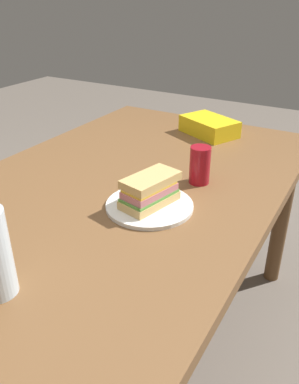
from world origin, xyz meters
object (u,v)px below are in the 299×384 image
Objects in this scene: chip_bag at (209,126)px; dining_table at (93,225)px; soda_can_red at (200,165)px; sandwich at (150,190)px; paper_plate at (150,206)px.

dining_table is at bearing -69.55° from chip_bag.
sandwich is at bearing 164.93° from soda_can_red.
sandwich reaches higher than paper_plate.
soda_can_red is (0.29, -0.22, 0.14)m from dining_table.
soda_can_red reaches higher than dining_table.
dining_table is at bearing 111.92° from paper_plate.
soda_can_red is (0.22, -0.06, 0.05)m from paper_plate.
paper_plate is (0.06, -0.16, 0.08)m from dining_table.
soda_can_red reaches higher than chip_bag.
chip_bag reaches higher than paper_plate.
paper_plate is at bearing -68.08° from dining_table.
soda_can_red is 0.48m from chip_bag.
dining_table is 0.19m from paper_plate.
sandwich is 0.68m from chip_bag.
paper_plate is at bearing -166.68° from sandwich.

